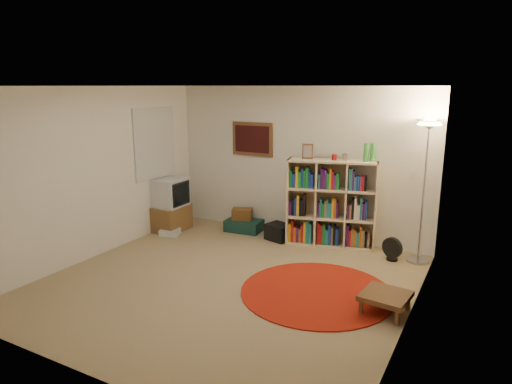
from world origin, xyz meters
TOP-DOWN VIEW (x-y plane):
  - room at (-0.05, 0.05)m, footprint 4.54×4.54m
  - bookshelf at (0.67, 2.01)m, footprint 1.44×0.74m
  - floor_lamp at (2.06, 1.94)m, footprint 0.48×0.48m
  - floor_fan at (1.71, 1.80)m, footprint 0.31×0.21m
  - tv_stand at (-2.02, 1.41)m, footprint 0.46×0.64m
  - dvd_box at (-1.90, 1.18)m, footprint 0.39×0.36m
  - suitcase at (-0.89, 1.98)m, footprint 0.65×0.45m
  - wicker_basket at (-0.93, 2.00)m, footprint 0.41×0.35m
  - duffel_bag at (-0.14, 1.85)m, footprint 0.46×0.41m
  - paper_towel at (0.36, 1.92)m, footprint 0.15×0.15m
  - red_rug at (1.13, 0.27)m, footprint 1.89×1.89m
  - side_table at (1.99, 0.16)m, footprint 0.55×0.55m

SIDE VIEW (x-z plane):
  - red_rug at x=1.13m, z-range 0.00..0.02m
  - dvd_box at x=-1.90m, z-range 0.00..0.11m
  - suitcase at x=-0.89m, z-range 0.00..0.20m
  - paper_towel at x=0.36m, z-range 0.00..0.26m
  - duffel_bag at x=-0.14m, z-range 0.00..0.27m
  - floor_fan at x=1.71m, z-range 0.00..0.35m
  - side_table at x=1.99m, z-range 0.08..0.31m
  - wicker_basket at x=-0.93m, z-range 0.20..0.39m
  - tv_stand at x=-2.02m, z-range -0.02..0.91m
  - bookshelf at x=0.67m, z-range -0.16..1.50m
  - room at x=-0.05m, z-range -0.01..2.53m
  - floor_lamp at x=2.06m, z-range 0.68..2.74m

